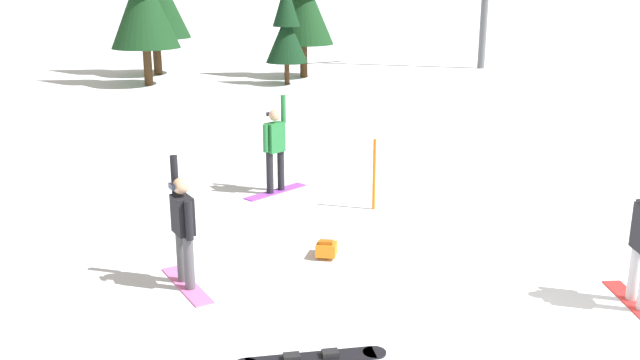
{
  "coord_description": "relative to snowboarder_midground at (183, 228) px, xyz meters",
  "views": [
    {
      "loc": [
        -6.86,
        -5.84,
        4.43
      ],
      "look_at": [
        -1.0,
        4.35,
        1.0
      ],
      "focal_mm": 39.12,
      "sensor_mm": 36.0,
      "label": 1
    }
  ],
  "objects": [
    {
      "name": "snowboarder_midground",
      "position": [
        0.0,
        0.0,
        0.0
      ],
      "size": [
        0.31,
        1.52,
        1.95
      ],
      "color": "pink",
      "rests_on": "ground_plane"
    },
    {
      "name": "backpack_orange",
      "position": [
        2.39,
        -0.06,
        -0.78
      ],
      "size": [
        0.53,
        0.56,
        0.31
      ],
      "color": "orange",
      "rests_on": "ground_plane"
    },
    {
      "name": "trail_marker_pole",
      "position": [
        4.43,
        1.58,
        -0.2
      ],
      "size": [
        0.06,
        0.06,
        1.42
      ],
      "primitive_type": "cylinder",
      "color": "orange",
      "rests_on": "ground_plane"
    },
    {
      "name": "loose_snowboard_near_right",
      "position": [
        0.59,
        -2.75,
        -0.89
      ],
      "size": [
        1.86,
        0.9,
        0.09
      ],
      "color": "black",
      "rests_on": "ground_plane"
    },
    {
      "name": "pine_tree_young",
      "position": [
        10.61,
        17.28,
        1.42
      ],
      "size": [
        1.78,
        1.78,
        4.29
      ],
      "color": "#472D19",
      "rests_on": "ground_plane"
    },
    {
      "name": "ground_plane",
      "position": [
        3.83,
        -3.42,
        -0.92
      ],
      "size": [
        800.0,
        800.0,
        0.0
      ],
      "primitive_type": "plane",
      "color": "silver"
    },
    {
      "name": "snowboarder_background",
      "position": [
        3.25,
        3.56,
        0.06
      ],
      "size": [
        1.61,
        0.73,
        2.07
      ],
      "color": "#993FD8",
      "rests_on": "ground_plane"
    }
  ]
}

